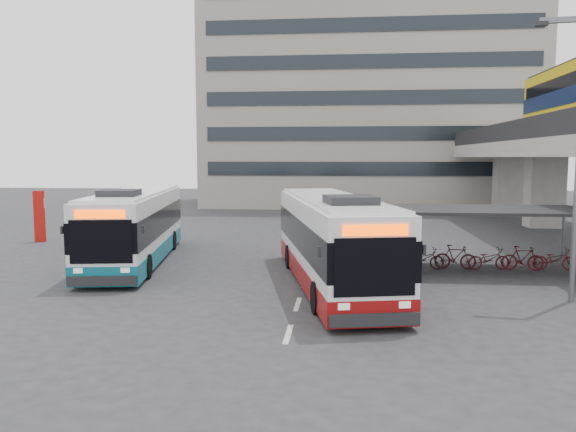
# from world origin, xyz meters

# --- Properties ---
(ground) EXTENTS (120.00, 120.00, 0.00)m
(ground) POSITION_xyz_m (0.00, 0.00, 0.00)
(ground) COLOR #28282B
(ground) RESTS_ON ground
(bike_shelter) EXTENTS (10.00, 4.00, 2.54)m
(bike_shelter) POSITION_xyz_m (8.50, 3.00, 1.36)
(bike_shelter) COLOR #595B60
(bike_shelter) RESTS_ON ground
(office_block) EXTENTS (30.00, 15.00, 25.00)m
(office_block) POSITION_xyz_m (6.00, 36.00, 12.50)
(office_block) COLOR gray
(office_block) RESTS_ON ground
(road_markings) EXTENTS (0.15, 7.60, 0.01)m
(road_markings) POSITION_xyz_m (2.50, -3.00, 0.01)
(road_markings) COLOR beige
(road_markings) RESTS_ON ground
(bus_main) EXTENTS (4.89, 11.81, 3.41)m
(bus_main) POSITION_xyz_m (3.50, -0.16, 1.58)
(bus_main) COLOR white
(bus_main) RESTS_ON ground
(bus_teal) EXTENTS (4.20, 11.52, 3.33)m
(bus_teal) POSITION_xyz_m (-5.16, 3.51, 1.55)
(bus_teal) COLOR white
(bus_teal) RESTS_ON ground
(pedestrian) EXTENTS (0.57, 0.69, 1.62)m
(pedestrian) POSITION_xyz_m (-6.73, 4.03, 0.81)
(pedestrian) COLOR black
(pedestrian) RESTS_ON ground
(lamp_post) EXTENTS (1.56, 0.34, 8.87)m
(lamp_post) POSITION_xyz_m (11.06, -1.75, 5.06)
(lamp_post) COLOR #595B60
(lamp_post) RESTS_ON ground
(sign_totem_north) EXTENTS (0.60, 0.24, 2.78)m
(sign_totem_north) POSITION_xyz_m (-12.52, 8.64, 1.43)
(sign_totem_north) COLOR #B0110A
(sign_totem_north) RESTS_ON ground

